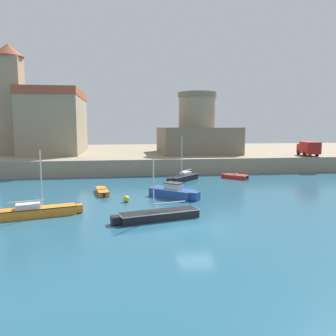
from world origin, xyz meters
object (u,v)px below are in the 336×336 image
at_px(dinghy_orange_5, 102,191).
at_px(truck_on_quay, 309,148).
at_px(fortress, 197,134).
at_px(sailboat_orange_0, 38,211).
at_px(church, 49,119).
at_px(mooring_buoy, 126,199).
at_px(sailboat_black_1, 183,177).
at_px(motorboat_blue_4, 173,192).
at_px(dinghy_red_2, 235,176).
at_px(sailboat_black_3, 158,215).

bearing_deg(dinghy_orange_5, truck_on_quay, 24.11).
distance_m(dinghy_orange_5, fortress, 27.10).
height_order(sailboat_orange_0, church, church).
bearing_deg(mooring_buoy, sailboat_black_1, 55.65).
bearing_deg(motorboat_blue_4, church, 121.28).
height_order(dinghy_orange_5, church, church).
bearing_deg(dinghy_red_2, fortress, 97.16).
bearing_deg(church, sailboat_black_1, -43.28).
distance_m(dinghy_red_2, sailboat_black_3, 21.38).
height_order(motorboat_blue_4, church, church).
xyz_separation_m(sailboat_black_1, motorboat_blue_4, (-2.74, -9.28, 0.09)).
height_order(sailboat_black_3, mooring_buoy, sailboat_black_3).
bearing_deg(fortress, church, 173.15).
bearing_deg(truck_on_quay, dinghy_red_2, -155.34).
distance_m(sailboat_black_1, dinghy_red_2, 7.21).
distance_m(sailboat_orange_0, dinghy_orange_5, 9.13).
bearing_deg(mooring_buoy, dinghy_orange_5, 119.93).
xyz_separation_m(sailboat_black_1, sailboat_black_3, (-5.09, -16.67, -0.10)).
relative_size(dinghy_orange_5, fortress, 0.34).
xyz_separation_m(mooring_buoy, fortress, (12.61, 26.09, 5.26)).
relative_size(mooring_buoy, fortress, 0.05).
relative_size(sailboat_black_1, dinghy_orange_5, 1.32).
xyz_separation_m(fortress, truck_on_quay, (15.95, -8.11, -2.07)).
bearing_deg(motorboat_blue_4, sailboat_black_1, 73.57).
relative_size(motorboat_blue_4, dinghy_orange_5, 1.08).
bearing_deg(fortress, dinghy_orange_5, -124.32).
height_order(sailboat_orange_0, dinghy_orange_5, sailboat_orange_0).
bearing_deg(sailboat_black_1, church, 136.72).
distance_m(sailboat_black_1, sailboat_black_3, 17.43).
xyz_separation_m(dinghy_orange_5, truck_on_quay, (30.93, 13.84, 3.22)).
xyz_separation_m(sailboat_orange_0, dinghy_orange_5, (4.37, 8.01, -0.18)).
bearing_deg(motorboat_blue_4, dinghy_orange_5, 158.14).
height_order(dinghy_red_2, sailboat_black_3, sailboat_black_3).
height_order(mooring_buoy, fortress, fortress).
height_order(sailboat_black_3, fortress, fortress).
bearing_deg(mooring_buoy, sailboat_orange_0, -150.16).
bearing_deg(church, sailboat_orange_0, -80.45).
relative_size(sailboat_black_1, motorboat_blue_4, 1.22).
distance_m(sailboat_orange_0, sailboat_black_1, 20.19).
bearing_deg(motorboat_blue_4, dinghy_red_2, 45.68).
distance_m(motorboat_blue_4, truck_on_quay, 29.35).
distance_m(sailboat_black_1, motorboat_blue_4, 9.68).
bearing_deg(sailboat_black_1, motorboat_blue_4, -106.43).
bearing_deg(truck_on_quay, mooring_buoy, -147.80).
distance_m(dinghy_red_2, church, 32.94).
xyz_separation_m(dinghy_orange_5, mooring_buoy, (2.38, -4.14, 0.04)).
relative_size(mooring_buoy, church, 0.03).
bearing_deg(motorboat_blue_4, truck_on_quay, 34.68).
xyz_separation_m(sailboat_orange_0, fortress, (19.36, 29.97, 5.11)).
bearing_deg(sailboat_black_3, dinghy_red_2, 55.05).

